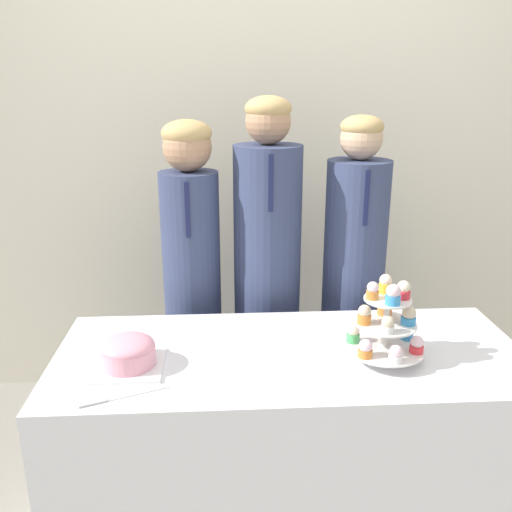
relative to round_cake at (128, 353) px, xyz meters
The scene contains 8 objects.
wall_back 1.42m from the round_cake, 65.82° to the left, with size 9.00×0.06×2.70m.
table 0.67m from the round_cake, ahead, with size 1.59×0.66×0.72m.
round_cake is the anchor object (origin of this frame).
cake_knife 0.20m from the round_cake, 97.58° to the right, with size 0.25×0.11×0.01m.
cupcake_stand 0.83m from the round_cake, ahead, with size 0.26×0.26×0.28m.
student_0 0.65m from the round_cake, 74.72° to the left, with size 0.24×0.25×1.45m.
student_1 0.80m from the round_cake, 51.72° to the left, with size 0.28×0.29×1.54m.
student_2 1.08m from the round_cake, 35.68° to the left, with size 0.27×0.27×1.47m.
Camera 1 is at (-0.21, -1.30, 1.60)m, focal length 38.00 mm.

